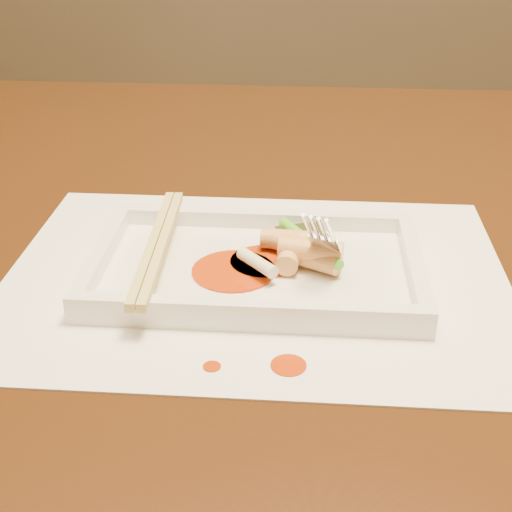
# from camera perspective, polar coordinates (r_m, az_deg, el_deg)

# --- Properties ---
(table) EXTENTS (1.40, 0.90, 0.75)m
(table) POSITION_cam_1_polar(r_m,az_deg,el_deg) (0.73, -5.12, -3.77)
(table) COLOR black
(table) RESTS_ON ground
(placemat) EXTENTS (0.40, 0.30, 0.00)m
(placemat) POSITION_cam_1_polar(r_m,az_deg,el_deg) (0.57, 0.00, -1.65)
(placemat) COLOR white
(placemat) RESTS_ON table
(sauce_splatter_a) EXTENTS (0.02, 0.02, 0.00)m
(sauce_splatter_a) POSITION_cam_1_polar(r_m,az_deg,el_deg) (0.47, 2.62, -8.72)
(sauce_splatter_a) COLOR #B13105
(sauce_splatter_a) RESTS_ON placemat
(sauce_splatter_b) EXTENTS (0.01, 0.01, 0.00)m
(sauce_splatter_b) POSITION_cam_1_polar(r_m,az_deg,el_deg) (0.47, -3.55, -8.81)
(sauce_splatter_b) COLOR #B13105
(sauce_splatter_b) RESTS_ON placemat
(plate_base) EXTENTS (0.26, 0.16, 0.01)m
(plate_base) POSITION_cam_1_polar(r_m,az_deg,el_deg) (0.57, 0.00, -1.24)
(plate_base) COLOR white
(plate_base) RESTS_ON placemat
(plate_rim_far) EXTENTS (0.26, 0.01, 0.01)m
(plate_rim_far) POSITION_cam_1_polar(r_m,az_deg,el_deg) (0.63, 0.50, 3.00)
(plate_rim_far) COLOR white
(plate_rim_far) RESTS_ON plate_base
(plate_rim_near) EXTENTS (0.26, 0.01, 0.01)m
(plate_rim_near) POSITION_cam_1_polar(r_m,az_deg,el_deg) (0.50, -0.63, -4.39)
(plate_rim_near) COLOR white
(plate_rim_near) RESTS_ON plate_base
(plate_rim_left) EXTENTS (0.01, 0.14, 0.01)m
(plate_rim_left) POSITION_cam_1_polar(r_m,az_deg,el_deg) (0.58, -12.23, 0.18)
(plate_rim_left) COLOR white
(plate_rim_left) RESTS_ON plate_base
(plate_rim_right) EXTENTS (0.01, 0.14, 0.01)m
(plate_rim_right) POSITION_cam_1_polar(r_m,az_deg,el_deg) (0.57, 12.57, -0.71)
(plate_rim_right) COLOR white
(plate_rim_right) RESTS_ON plate_base
(veg_piece) EXTENTS (0.05, 0.04, 0.01)m
(veg_piece) POSITION_cam_1_polar(r_m,az_deg,el_deg) (0.60, 3.64, 1.52)
(veg_piece) COLOR black
(veg_piece) RESTS_ON plate_base
(scallion_white) EXTENTS (0.03, 0.04, 0.01)m
(scallion_white) POSITION_cam_1_polar(r_m,az_deg,el_deg) (0.55, 0.10, -0.53)
(scallion_white) COLOR #EAEACC
(scallion_white) RESTS_ON plate_base
(scallion_green) EXTENTS (0.05, 0.08, 0.01)m
(scallion_green) POSITION_cam_1_polar(r_m,az_deg,el_deg) (0.58, 4.32, 1.07)
(scallion_green) COLOR green
(scallion_green) RESTS_ON plate_base
(chopstick_a) EXTENTS (0.01, 0.19, 0.01)m
(chopstick_a) POSITION_cam_1_polar(r_m,az_deg,el_deg) (0.57, -8.27, 0.96)
(chopstick_a) COLOR #D0BB68
(chopstick_a) RESTS_ON plate_rim_near
(chopstick_b) EXTENTS (0.01, 0.19, 0.01)m
(chopstick_b) POSITION_cam_1_polar(r_m,az_deg,el_deg) (0.57, -7.48, 0.93)
(chopstick_b) COLOR #D0BB68
(chopstick_b) RESTS_ON plate_rim_near
(fork) EXTENTS (0.09, 0.10, 0.14)m
(fork) POSITION_cam_1_polar(r_m,az_deg,el_deg) (0.55, 7.49, 6.50)
(fork) COLOR silver
(fork) RESTS_ON plate_base
(sauce_blob_0) EXTENTS (0.05, 0.05, 0.00)m
(sauce_blob_0) POSITION_cam_1_polar(r_m,az_deg,el_deg) (0.57, 0.61, -0.43)
(sauce_blob_0) COLOR #B13105
(sauce_blob_0) RESTS_ON plate_base
(sauce_blob_1) EXTENTS (0.07, 0.07, 0.00)m
(sauce_blob_1) POSITION_cam_1_polar(r_m,az_deg,el_deg) (0.56, -1.80, -1.19)
(sauce_blob_1) COLOR #B13105
(sauce_blob_1) RESTS_ON plate_base
(rice_cake_0) EXTENTS (0.04, 0.03, 0.02)m
(rice_cake_0) POSITION_cam_1_polar(r_m,az_deg,el_deg) (0.56, 4.73, -0.21)
(rice_cake_0) COLOR #F3C071
(rice_cake_0) RESTS_ON plate_base
(rice_cake_1) EXTENTS (0.05, 0.02, 0.02)m
(rice_cake_1) POSITION_cam_1_polar(r_m,az_deg,el_deg) (0.59, 2.68, 1.31)
(rice_cake_1) COLOR #F3C071
(rice_cake_1) RESTS_ON plate_base
(rice_cake_2) EXTENTS (0.05, 0.03, 0.02)m
(rice_cake_2) POSITION_cam_1_polar(r_m,az_deg,el_deg) (0.56, 4.41, 0.43)
(rice_cake_2) COLOR #F3C071
(rice_cake_2) RESTS_ON plate_base
(rice_cake_3) EXTENTS (0.02, 0.04, 0.02)m
(rice_cake_3) POSITION_cam_1_polar(r_m,az_deg,el_deg) (0.56, 2.72, 0.16)
(rice_cake_3) COLOR #F3C071
(rice_cake_3) RESTS_ON plate_base
(rice_cake_4) EXTENTS (0.04, 0.03, 0.02)m
(rice_cake_4) POSITION_cam_1_polar(r_m,az_deg,el_deg) (0.58, 2.46, 1.06)
(rice_cake_4) COLOR #F3C071
(rice_cake_4) RESTS_ON plate_base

